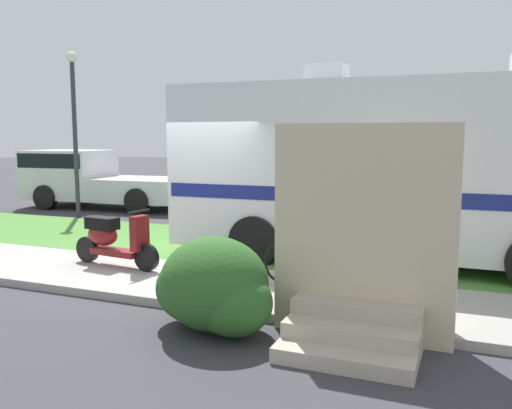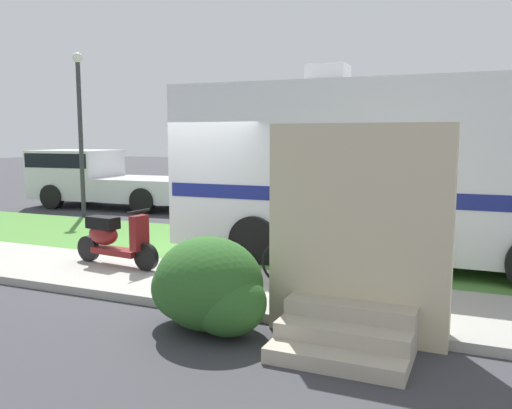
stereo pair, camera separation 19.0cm
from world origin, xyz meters
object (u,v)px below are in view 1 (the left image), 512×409
(bottle_spare, at_px, (425,288))
(street_lamp_post, at_px, (74,119))
(scooter, at_px, (112,239))
(pickup_truck_near, at_px, (92,177))
(motorhome_rv, at_px, (394,165))
(bottle_green, at_px, (363,283))
(bicycle, at_px, (322,263))

(bottle_spare, relative_size, street_lamp_post, 0.07)
(scooter, relative_size, pickup_truck_near, 0.32)
(motorhome_rv, distance_m, scooter, 4.98)
(motorhome_rv, height_order, bottle_green, motorhome_rv)
(motorhome_rv, bearing_deg, bicycle, -103.88)
(pickup_truck_near, bearing_deg, motorhome_rv, -22.41)
(bicycle, height_order, bottle_green, bicycle)
(motorhome_rv, xyz_separation_m, scooter, (-4.16, -2.47, -1.17))
(scooter, relative_size, bottle_green, 7.00)
(bicycle, xyz_separation_m, pickup_truck_near, (-9.27, 6.53, 0.47))
(scooter, distance_m, bicycle, 3.56)
(motorhome_rv, height_order, street_lamp_post, street_lamp_post)
(bicycle, height_order, pickup_truck_near, pickup_truck_near)
(scooter, bearing_deg, bicycle, 0.20)
(scooter, height_order, bottle_spare, scooter)
(pickup_truck_near, height_order, bottle_spare, pickup_truck_near)
(motorhome_rv, bearing_deg, scooter, -149.32)
(motorhome_rv, xyz_separation_m, bottle_green, (-0.06, -2.32, -1.52))
(bicycle, bearing_deg, pickup_truck_near, 144.84)
(pickup_truck_near, xyz_separation_m, bottle_green, (9.82, -6.40, -0.73))
(scooter, bearing_deg, motorhome_rv, 30.68)
(pickup_truck_near, relative_size, bottle_green, 22.07)
(bicycle, distance_m, pickup_truck_near, 11.35)
(motorhome_rv, height_order, bottle_spare, motorhome_rv)
(motorhome_rv, relative_size, bicycle, 4.32)
(scooter, xyz_separation_m, bottle_spare, (4.93, 0.15, -0.33))
(scooter, relative_size, bicycle, 1.00)
(street_lamp_post, bearing_deg, scooter, -44.72)
(bottle_green, xyz_separation_m, street_lamp_post, (-8.66, 4.37, 2.47))
(pickup_truck_near, distance_m, bottle_spare, 12.44)
(scooter, bearing_deg, street_lamp_post, 135.28)
(bicycle, distance_m, bottle_green, 0.62)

